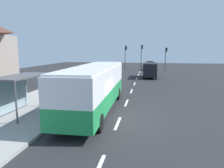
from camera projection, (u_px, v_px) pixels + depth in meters
The scene contains 19 objects.
ground_plane at pixel (133, 84), 27.15m from camera, with size 56.00×92.00×0.04m, color #262628.
sidewalk_platform at pixel (39, 104), 16.53m from camera, with size 6.20×30.00×0.18m, color #999993.
lane_stripe_seg_1 at pixel (118, 123), 12.51m from camera, with size 0.16×2.20×0.01m, color silver.
lane_stripe_seg_2 at pixel (126, 103), 17.37m from camera, with size 0.16×2.20×0.01m, color silver.
lane_stripe_seg_3 at pixel (131, 91), 22.24m from camera, with size 0.16×2.20×0.01m, color silver.
lane_stripe_seg_4 at pixel (135, 84), 27.10m from camera, with size 0.16×2.20×0.01m, color silver.
lane_stripe_seg_5 at pixel (137, 79), 31.97m from camera, with size 0.16×2.20×0.01m, color silver.
lane_stripe_seg_6 at pixel (138, 75), 36.83m from camera, with size 0.16×2.20×0.01m, color silver.
lane_stripe_seg_7 at pixel (140, 72), 41.70m from camera, with size 0.16×2.20×0.01m, color silver.
bus at pixel (95, 86), 14.73m from camera, with size 2.66×11.04×3.21m.
white_van at pixel (150, 69), 32.94m from camera, with size 2.04×5.20×2.30m.
sedan_near at pixel (150, 66), 45.66m from camera, with size 2.05×4.50×1.52m.
sedan_far at pixel (150, 64), 53.54m from camera, with size 1.88×4.42×1.52m.
recycling_bin_blue at pixel (62, 100), 15.41m from camera, with size 0.52×0.52×0.95m, color blue.
recycling_bin_yellow at pixel (66, 98), 16.10m from camera, with size 0.52×0.52×0.95m, color yellow.
traffic_light_near_side at pixel (166, 55), 44.37m from camera, with size 0.49×0.28×4.84m.
traffic_light_far_side at pixel (126, 54), 46.55m from camera, with size 0.49×0.28×5.26m.
traffic_light_median at pixel (142, 53), 46.72m from camera, with size 0.49×0.28×5.46m.
bus_shelter at pixel (17, 84), 13.67m from camera, with size 1.80×4.00×2.50m.
Camera 1 is at (1.95, -12.86, 4.29)m, focal length 33.90 mm.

